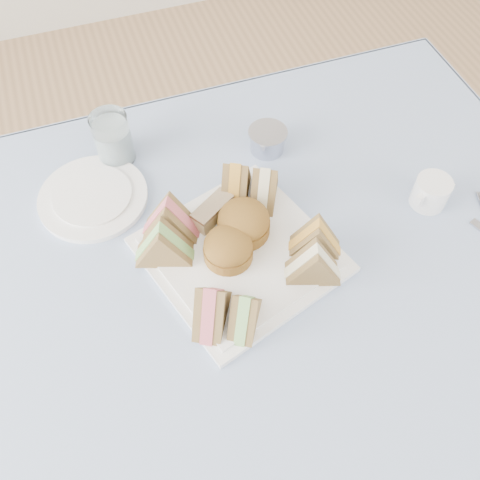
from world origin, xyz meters
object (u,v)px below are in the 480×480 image
object	(u,v)px
water_glass	(113,138)
creamer_jug	(431,192)
table	(293,368)
serving_plate	(240,255)

from	to	relation	value
water_glass	creamer_jug	size ratio (longest dim) A/B	1.60
creamer_jug	water_glass	bearing A→B (deg)	127.22
table	water_glass	size ratio (longest dim) A/B	8.88
table	water_glass	xyz separation A→B (m)	(-0.24, 0.38, 0.43)
table	creamer_jug	world-z (taller)	creamer_jug
table	serving_plate	distance (m)	0.40
table	water_glass	bearing A→B (deg)	122.38
table	serving_plate	world-z (taller)	serving_plate
water_glass	serving_plate	bearing A→B (deg)	-63.28
table	serving_plate	xyz separation A→B (m)	(-0.09, 0.09, 0.38)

